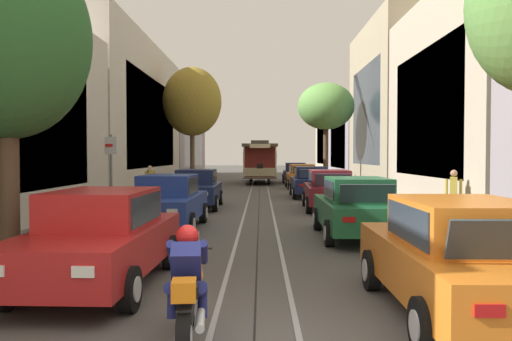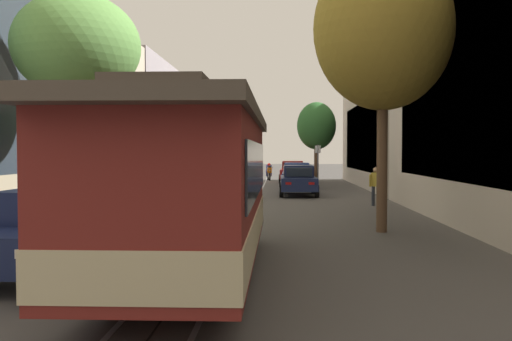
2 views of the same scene
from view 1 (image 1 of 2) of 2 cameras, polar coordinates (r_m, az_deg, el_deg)
ground_plane at (r=28.84m, az=0.39°, el=-2.57°), size 160.00×160.00×0.00m
trolley_track_rails at (r=32.73m, az=0.41°, el=-2.05°), size 1.14×66.91×0.01m
building_facade_left at (r=33.62m, az=-15.93°, el=4.82°), size 5.45×58.61×9.41m
building_facade_right at (r=32.61m, az=17.27°, el=5.57°), size 5.83×58.61×10.54m
parked_car_red_near_left at (r=8.78m, az=-17.12°, el=-7.26°), size 2.09×4.40×1.58m
parked_car_blue_second_left at (r=15.11m, az=-9.93°, el=-3.47°), size 2.05×4.38×1.58m
parked_car_navy_mid_left at (r=20.84m, az=-6.75°, el=-2.03°), size 2.02×4.37×1.58m
parked_car_orange_near_right at (r=7.31m, az=22.07°, el=-9.13°), size 2.02×4.37×1.58m
parked_car_green_second_right at (r=13.48m, az=11.30°, el=-4.10°), size 2.02×4.37×1.58m
parked_car_maroon_mid_right at (r=20.16m, az=8.24°, el=-2.16°), size 2.11×4.41×1.58m
parked_car_navy_fourth_right at (r=26.18m, az=6.11°, el=-1.27°), size 2.01×4.37×1.58m
parked_car_orange_fifth_right at (r=33.09m, az=5.16°, el=-0.64°), size 2.02×4.37×1.58m
parked_car_navy_sixth_right at (r=39.55m, az=4.44°, el=-0.25°), size 2.07×4.39×1.58m
street_tree_kerb_left_near at (r=9.92m, az=-26.24°, el=12.99°), size 2.84×2.43×5.89m
street_tree_kerb_left_second at (r=34.32m, az=-7.22°, el=7.70°), size 3.93×3.38×8.06m
street_tree_kerb_right_second at (r=33.91m, az=7.89°, el=7.14°), size 3.72×3.81×6.95m
cable_car_trolley at (r=40.27m, az=0.44°, el=1.01°), size 2.58×9.14×3.28m
motorcycle_with_rider at (r=5.85m, az=-7.77°, el=-13.25°), size 0.61×1.99×1.37m
pedestrian_on_left_pavement at (r=26.71m, az=-11.86°, el=-0.97°), size 0.55×0.42×1.63m
pedestrian_on_right_pavement at (r=17.47m, az=21.40°, el=-2.34°), size 0.55×0.42×1.69m
street_sign_post at (r=14.43m, az=-16.03°, el=-0.18°), size 0.36×0.09×2.73m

